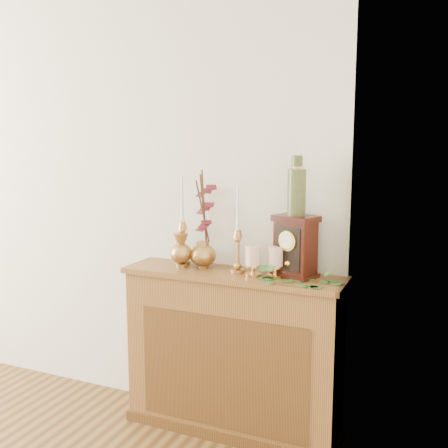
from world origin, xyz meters
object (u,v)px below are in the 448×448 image
at_px(candlestick_left, 183,236).
at_px(ceramic_vase, 297,189).
at_px(candlestick_center, 238,244).
at_px(bud_vase, 181,251).
at_px(ginger_jar, 205,223).
at_px(mantel_clock, 295,247).

xyz_separation_m(candlestick_left, ceramic_vase, (0.68, -0.02, 0.30)).
height_order(candlestick_center, ceramic_vase, ceramic_vase).
relative_size(candlestick_left, candlestick_center, 1.06).
relative_size(bud_vase, ginger_jar, 0.35).
height_order(candlestick_left, candlestick_center, candlestick_left).
height_order(bud_vase, ginger_jar, ginger_jar).
distance_m(bud_vase, ceramic_vase, 0.75).
bearing_deg(candlestick_center, ceramic_vase, 9.08).
relative_size(candlestick_left, bud_vase, 2.64).
distance_m(candlestick_center, bud_vase, 0.35).
distance_m(candlestick_left, ginger_jar, 0.16).
xyz_separation_m(bud_vase, ceramic_vase, (0.65, 0.06, 0.37)).
height_order(bud_vase, mantel_clock, mantel_clock).
distance_m(bud_vase, ginger_jar, 0.21).
xyz_separation_m(candlestick_left, bud_vase, (0.03, -0.07, -0.07)).
bearing_deg(bud_vase, candlestick_left, 111.20).
bearing_deg(mantel_clock, candlestick_center, -151.50).
bearing_deg(ceramic_vase, ginger_jar, 176.61).
xyz_separation_m(candlestick_center, ceramic_vase, (0.31, 0.05, 0.31)).
relative_size(mantel_clock, ceramic_vase, 1.05).
relative_size(candlestick_left, mantel_clock, 1.57).
distance_m(candlestick_left, candlestick_center, 0.38).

